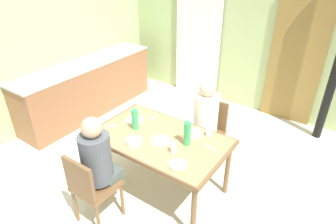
{
  "coord_description": "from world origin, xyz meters",
  "views": [
    {
      "loc": [
        1.91,
        -2.23,
        2.54
      ],
      "look_at": [
        0.34,
        0.02,
        0.99
      ],
      "focal_mm": 30.96,
      "sensor_mm": 36.0,
      "label": 1
    }
  ],
  "objects_px": {
    "person_near_diner": "(97,156)",
    "water_bottle_green_far": "(187,133)",
    "dining_table": "(160,143)",
    "water_bottle_green_near": "(135,119)",
    "kitchen_counter": "(88,88)",
    "serving_bowl_center": "(134,142)",
    "person_far_diner": "(205,114)",
    "chair_near_diner": "(90,186)",
    "chair_far_diner": "(209,129)"
  },
  "relations": [
    {
      "from": "chair_far_diner",
      "to": "person_near_diner",
      "type": "bearing_deg",
      "value": 72.41
    },
    {
      "from": "dining_table",
      "to": "water_bottle_green_near",
      "type": "xyz_separation_m",
      "value": [
        -0.33,
        -0.02,
        0.2
      ]
    },
    {
      "from": "person_near_diner",
      "to": "water_bottle_green_far",
      "type": "height_order",
      "value": "person_near_diner"
    },
    {
      "from": "person_far_diner",
      "to": "serving_bowl_center",
      "type": "bearing_deg",
      "value": 69.08
    },
    {
      "from": "dining_table",
      "to": "person_far_diner",
      "type": "bearing_deg",
      "value": 73.64
    },
    {
      "from": "dining_table",
      "to": "chair_far_diner",
      "type": "distance_m",
      "value": 0.84
    },
    {
      "from": "chair_near_diner",
      "to": "serving_bowl_center",
      "type": "height_order",
      "value": "chair_near_diner"
    },
    {
      "from": "chair_near_diner",
      "to": "person_near_diner",
      "type": "bearing_deg",
      "value": 90.0
    },
    {
      "from": "kitchen_counter",
      "to": "person_near_diner",
      "type": "bearing_deg",
      "value": -38.51
    },
    {
      "from": "dining_table",
      "to": "person_near_diner",
      "type": "relative_size",
      "value": 1.91
    },
    {
      "from": "dining_table",
      "to": "person_far_diner",
      "type": "relative_size",
      "value": 1.91
    },
    {
      "from": "dining_table",
      "to": "chair_near_diner",
      "type": "relative_size",
      "value": 1.69
    },
    {
      "from": "chair_near_diner",
      "to": "person_far_diner",
      "type": "bearing_deg",
      "value": 72.41
    },
    {
      "from": "chair_far_diner",
      "to": "person_near_diner",
      "type": "relative_size",
      "value": 1.13
    },
    {
      "from": "kitchen_counter",
      "to": "chair_near_diner",
      "type": "height_order",
      "value": "kitchen_counter"
    },
    {
      "from": "person_near_diner",
      "to": "serving_bowl_center",
      "type": "distance_m",
      "value": 0.42
    },
    {
      "from": "kitchen_counter",
      "to": "person_near_diner",
      "type": "relative_size",
      "value": 3.33
    },
    {
      "from": "water_bottle_green_near",
      "to": "water_bottle_green_far",
      "type": "distance_m",
      "value": 0.64
    },
    {
      "from": "kitchen_counter",
      "to": "water_bottle_green_far",
      "type": "relative_size",
      "value": 8.43
    },
    {
      "from": "kitchen_counter",
      "to": "serving_bowl_center",
      "type": "relative_size",
      "value": 15.09
    },
    {
      "from": "dining_table",
      "to": "person_near_diner",
      "type": "xyz_separation_m",
      "value": [
        -0.27,
        -0.67,
        0.11
      ]
    },
    {
      "from": "water_bottle_green_far",
      "to": "kitchen_counter",
      "type": "bearing_deg",
      "value": 162.44
    },
    {
      "from": "person_far_diner",
      "to": "water_bottle_green_far",
      "type": "height_order",
      "value": "person_far_diner"
    },
    {
      "from": "kitchen_counter",
      "to": "water_bottle_green_near",
      "type": "distance_m",
      "value": 2.06
    },
    {
      "from": "person_near_diner",
      "to": "water_bottle_green_far",
      "type": "distance_m",
      "value": 0.93
    },
    {
      "from": "water_bottle_green_near",
      "to": "water_bottle_green_far",
      "type": "xyz_separation_m",
      "value": [
        0.64,
        0.08,
        0.01
      ]
    },
    {
      "from": "kitchen_counter",
      "to": "person_far_diner",
      "type": "height_order",
      "value": "person_far_diner"
    },
    {
      "from": "chair_near_diner",
      "to": "serving_bowl_center",
      "type": "xyz_separation_m",
      "value": [
        0.11,
        0.54,
        0.27
      ]
    },
    {
      "from": "person_near_diner",
      "to": "water_bottle_green_near",
      "type": "relative_size",
      "value": 2.79
    },
    {
      "from": "serving_bowl_center",
      "to": "chair_near_diner",
      "type": "bearing_deg",
      "value": -101.63
    },
    {
      "from": "water_bottle_green_near",
      "to": "water_bottle_green_far",
      "type": "height_order",
      "value": "water_bottle_green_far"
    },
    {
      "from": "dining_table",
      "to": "chair_far_diner",
      "type": "xyz_separation_m",
      "value": [
        0.2,
        0.8,
        -0.17
      ]
    },
    {
      "from": "water_bottle_green_near",
      "to": "person_near_diner",
      "type": "bearing_deg",
      "value": -84.53
    },
    {
      "from": "kitchen_counter",
      "to": "serving_bowl_center",
      "type": "distance_m",
      "value": 2.31
    },
    {
      "from": "water_bottle_green_near",
      "to": "dining_table",
      "type": "bearing_deg",
      "value": 2.87
    },
    {
      "from": "dining_table",
      "to": "chair_near_diner",
      "type": "height_order",
      "value": "chair_near_diner"
    },
    {
      "from": "chair_far_diner",
      "to": "dining_table",
      "type": "bearing_deg",
      "value": 76.31
    },
    {
      "from": "person_near_diner",
      "to": "dining_table",
      "type": "bearing_deg",
      "value": 67.93
    },
    {
      "from": "water_bottle_green_near",
      "to": "serving_bowl_center",
      "type": "bearing_deg",
      "value": -54.33
    },
    {
      "from": "chair_far_diner",
      "to": "water_bottle_green_far",
      "type": "xyz_separation_m",
      "value": [
        0.11,
        -0.74,
        0.38
      ]
    },
    {
      "from": "chair_near_diner",
      "to": "chair_far_diner",
      "type": "distance_m",
      "value": 1.67
    },
    {
      "from": "chair_near_diner",
      "to": "water_bottle_green_near",
      "type": "distance_m",
      "value": 0.87
    },
    {
      "from": "person_near_diner",
      "to": "chair_far_diner",
      "type": "bearing_deg",
      "value": 72.41
    },
    {
      "from": "person_far_diner",
      "to": "water_bottle_green_near",
      "type": "height_order",
      "value": "person_far_diner"
    },
    {
      "from": "person_far_diner",
      "to": "serving_bowl_center",
      "type": "relative_size",
      "value": 4.53
    },
    {
      "from": "person_near_diner",
      "to": "water_bottle_green_far",
      "type": "xyz_separation_m",
      "value": [
        0.58,
        0.72,
        0.1
      ]
    },
    {
      "from": "kitchen_counter",
      "to": "water_bottle_green_near",
      "type": "relative_size",
      "value": 9.28
    },
    {
      "from": "person_near_diner",
      "to": "kitchen_counter",
      "type": "bearing_deg",
      "value": 141.49
    },
    {
      "from": "dining_table",
      "to": "water_bottle_green_far",
      "type": "height_order",
      "value": "water_bottle_green_far"
    },
    {
      "from": "kitchen_counter",
      "to": "person_far_diner",
      "type": "bearing_deg",
      "value": -4.25
    }
  ]
}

